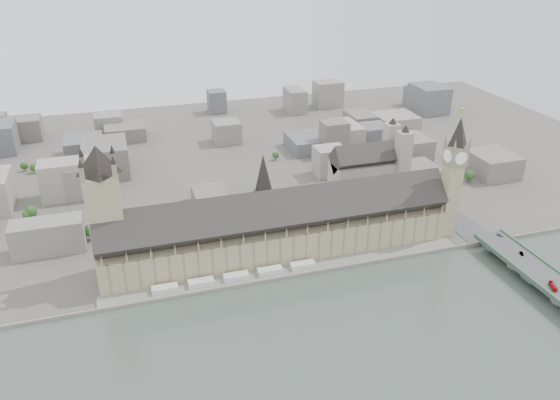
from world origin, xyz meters
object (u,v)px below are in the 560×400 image
object	(u,v)px
car_approach	(500,235)
car_silver	(522,253)
palace_of_westminster	(279,228)
westminster_bridge	(553,290)
red_bus_north	(553,286)
elizabeth_tower	(454,169)
victoria_tower	(105,208)
westminster_abbey	(370,171)

from	to	relation	value
car_approach	car_silver	bearing A→B (deg)	-117.62
palace_of_westminster	westminster_bridge	bearing A→B (deg)	-33.49
westminster_bridge	car_approach	bearing A→B (deg)	85.19
car_silver	car_approach	bearing A→B (deg)	107.71
palace_of_westminster	red_bus_north	xyz separation A→B (m)	(156.60, -111.09, -11.00)
elizabeth_tower	victoria_tower	bearing A→B (deg)	176.04
westminster_bridge	red_bus_north	world-z (taller)	red_bus_north
car_silver	red_bus_north	bearing A→B (deg)	-79.45
palace_of_westminster	westminster_abbey	world-z (taller)	westminster_abbey
car_silver	palace_of_westminster	bearing A→B (deg)	179.49
elizabeth_tower	westminster_abbey	distance (m)	96.91
victoria_tower	car_silver	size ratio (longest dim) A/B	20.18
westminster_abbey	red_bus_north	distance (m)	192.37
westminster_abbey	car_approach	distance (m)	130.86
westminster_bridge	car_approach	size ratio (longest dim) A/B	66.70
elizabeth_tower	westminster_bridge	size ratio (longest dim) A/B	0.33
westminster_abbey	car_silver	bearing A→B (deg)	-69.45
victoria_tower	car_silver	bearing A→B (deg)	-14.80
elizabeth_tower	victoria_tower	xyz separation A→B (m)	(-260.00, 18.00, -2.88)
victoria_tower	red_bus_north	bearing A→B (deg)	-22.85
victoria_tower	westminster_bridge	bearing A→B (deg)	-21.78
car_silver	westminster_abbey	bearing A→B (deg)	132.88
elizabeth_tower	westminster_bridge	bearing A→B (deg)	-75.89
car_approach	victoria_tower	bearing A→B (deg)	147.55
palace_of_westminster	elizabeth_tower	bearing A→B (deg)	-4.85
red_bus_north	victoria_tower	bearing A→B (deg)	179.70
westminster_abbey	red_bus_north	bearing A→B (deg)	-76.23
car_approach	westminster_abbey	bearing A→B (deg)	92.77
palace_of_westminster	victoria_tower	bearing A→B (deg)	177.04
victoria_tower	car_approach	world-z (taller)	victoria_tower
westminster_bridge	car_silver	bearing A→B (deg)	85.06
elizabeth_tower	red_bus_north	world-z (taller)	elizabeth_tower
elizabeth_tower	car_silver	bearing A→B (deg)	-64.80
victoria_tower	palace_of_westminster	bearing A→B (deg)	-2.96
westminster_abbey	car_approach	size ratio (longest dim) A/B	13.96
westminster_abbey	red_bus_north	size ratio (longest dim) A/B	6.50
palace_of_westminster	red_bus_north	size ratio (longest dim) A/B	25.31
westminster_abbey	car_silver	distance (m)	155.39
palace_of_westminster	westminster_bridge	distance (m)	195.05
westminster_abbey	elizabeth_tower	bearing A→B (deg)	-72.71
car_approach	red_bus_north	bearing A→B (deg)	-121.94
elizabeth_tower	victoria_tower	distance (m)	260.64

